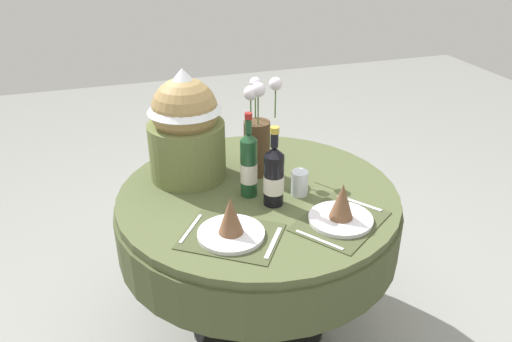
% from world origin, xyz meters
% --- Properties ---
extents(ground, '(8.00, 8.00, 0.00)m').
position_xyz_m(ground, '(0.00, 0.00, 0.00)').
color(ground, gray).
extents(dining_table, '(1.18, 1.18, 0.73)m').
position_xyz_m(dining_table, '(0.00, 0.00, 0.58)').
color(dining_table, '#4C5633').
rests_on(dining_table, ground).
extents(place_setting_left, '(0.43, 0.41, 0.16)m').
position_xyz_m(place_setting_left, '(-0.19, -0.28, 0.78)').
color(place_setting_left, '#41492B').
rests_on(place_setting_left, dining_table).
extents(place_setting_right, '(0.43, 0.41, 0.16)m').
position_xyz_m(place_setting_right, '(0.22, -0.31, 0.78)').
color(place_setting_right, '#41492B').
rests_on(place_setting_right, dining_table).
extents(flower_vase, '(0.18, 0.13, 0.42)m').
position_xyz_m(flower_vase, '(0.05, 0.16, 0.90)').
color(flower_vase, '#47331E').
rests_on(flower_vase, dining_table).
extents(wine_bottle_left, '(0.08, 0.08, 0.33)m').
position_xyz_m(wine_bottle_left, '(0.03, -0.11, 0.85)').
color(wine_bottle_left, black).
rests_on(wine_bottle_left, dining_table).
extents(wine_bottle_centre, '(0.07, 0.07, 0.35)m').
position_xyz_m(wine_bottle_centre, '(-0.04, -0.01, 0.87)').
color(wine_bottle_centre, '#194223').
rests_on(wine_bottle_centre, dining_table).
extents(tumbler_near_left, '(0.07, 0.07, 0.10)m').
position_xyz_m(tumbler_near_left, '(0.15, -0.07, 0.78)').
color(tumbler_near_left, silver).
rests_on(tumbler_near_left, dining_table).
extents(gift_tub_back_left, '(0.32, 0.32, 0.48)m').
position_xyz_m(gift_tub_back_left, '(-0.24, 0.22, 0.98)').
color(gift_tub_back_left, olive).
rests_on(gift_tub_back_left, dining_table).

